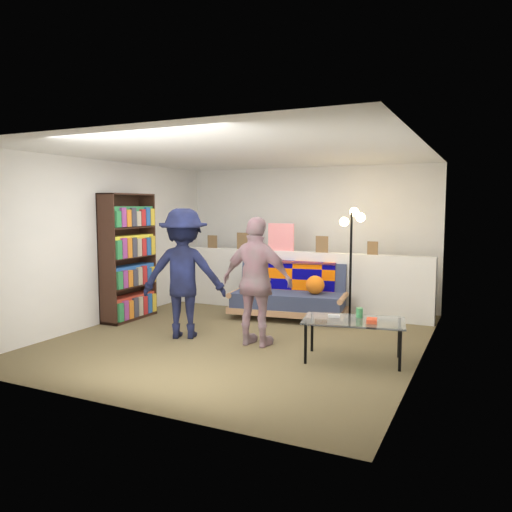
{
  "coord_description": "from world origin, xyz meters",
  "views": [
    {
      "loc": [
        2.92,
        -5.76,
        1.75
      ],
      "look_at": [
        0.0,
        0.4,
        1.05
      ],
      "focal_mm": 35.0,
      "sensor_mm": 36.0,
      "label": 1
    }
  ],
  "objects_px": {
    "bookshelf": "(128,261)",
    "person_right": "(257,282)",
    "coffee_table": "(354,323)",
    "floor_lamp": "(352,241)",
    "futon_sofa": "(291,295)",
    "person_left": "(184,273)"
  },
  "relations": [
    {
      "from": "bookshelf",
      "to": "coffee_table",
      "type": "height_order",
      "value": "bookshelf"
    },
    {
      "from": "floor_lamp",
      "to": "person_right",
      "type": "height_order",
      "value": "floor_lamp"
    },
    {
      "from": "futon_sofa",
      "to": "person_right",
      "type": "xyz_separation_m",
      "value": [
        0.19,
        -1.62,
        0.45
      ]
    },
    {
      "from": "bookshelf",
      "to": "person_right",
      "type": "relative_size",
      "value": 1.19
    },
    {
      "from": "person_left",
      "to": "coffee_table",
      "type": "bearing_deg",
      "value": 156.26
    },
    {
      "from": "futon_sofa",
      "to": "person_right",
      "type": "relative_size",
      "value": 1.16
    },
    {
      "from": "bookshelf",
      "to": "coffee_table",
      "type": "bearing_deg",
      "value": -8.86
    },
    {
      "from": "person_right",
      "to": "floor_lamp",
      "type": "bearing_deg",
      "value": -109.65
    },
    {
      "from": "bookshelf",
      "to": "floor_lamp",
      "type": "bearing_deg",
      "value": 22.48
    },
    {
      "from": "bookshelf",
      "to": "floor_lamp",
      "type": "xyz_separation_m",
      "value": [
        3.13,
        1.29,
        0.32
      ]
    },
    {
      "from": "bookshelf",
      "to": "person_left",
      "type": "xyz_separation_m",
      "value": [
        1.35,
        -0.52,
        -0.04
      ]
    },
    {
      "from": "coffee_table",
      "to": "person_left",
      "type": "bearing_deg",
      "value": 178.82
    },
    {
      "from": "futon_sofa",
      "to": "floor_lamp",
      "type": "xyz_separation_m",
      "value": [
        0.91,
        0.15,
        0.86
      ]
    },
    {
      "from": "bookshelf",
      "to": "floor_lamp",
      "type": "height_order",
      "value": "bookshelf"
    },
    {
      "from": "futon_sofa",
      "to": "person_right",
      "type": "distance_m",
      "value": 1.69
    },
    {
      "from": "bookshelf",
      "to": "person_right",
      "type": "bearing_deg",
      "value": -11.32
    },
    {
      "from": "futon_sofa",
      "to": "person_right",
      "type": "height_order",
      "value": "person_right"
    },
    {
      "from": "floor_lamp",
      "to": "person_right",
      "type": "xyz_separation_m",
      "value": [
        -0.72,
        -1.78,
        -0.41
      ]
    },
    {
      "from": "coffee_table",
      "to": "floor_lamp",
      "type": "distance_m",
      "value": 2.09
    },
    {
      "from": "futon_sofa",
      "to": "coffee_table",
      "type": "xyz_separation_m",
      "value": [
        1.44,
        -1.71,
        0.08
      ]
    },
    {
      "from": "coffee_table",
      "to": "person_right",
      "type": "xyz_separation_m",
      "value": [
        -1.25,
        0.09,
        0.37
      ]
    },
    {
      "from": "floor_lamp",
      "to": "coffee_table",
      "type": "bearing_deg",
      "value": -74.33
    }
  ]
}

